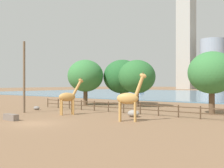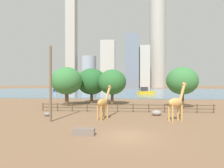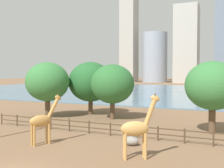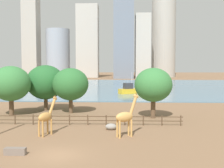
{
  "view_description": "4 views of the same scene",
  "coord_description": "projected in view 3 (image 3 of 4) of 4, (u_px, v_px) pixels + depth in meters",
  "views": [
    {
      "loc": [
        20.63,
        -15.28,
        3.52
      ],
      "look_at": [
        -1.89,
        13.51,
        3.48
      ],
      "focal_mm": 45.0,
      "sensor_mm": 36.0,
      "label": 1
    },
    {
      "loc": [
        -0.18,
        -14.47,
        4.4
      ],
      "look_at": [
        -3.08,
        24.97,
        4.18
      ],
      "focal_mm": 28.0,
      "sensor_mm": 36.0,
      "label": 2
    },
    {
      "loc": [
        12.38,
        -12.26,
        6.08
      ],
      "look_at": [
        -0.28,
        15.28,
        4.84
      ],
      "focal_mm": 45.0,
      "sensor_mm": 36.0,
      "label": 3
    },
    {
      "loc": [
        5.48,
        -23.06,
        7.58
      ],
      "look_at": [
        3.39,
        31.82,
        3.92
      ],
      "focal_mm": 45.0,
      "sensor_mm": 36.0,
      "label": 4
    }
  ],
  "objects": [
    {
      "name": "skyline_tower_short",
      "position": [
        129.0,
        4.0,
        181.98
      ],
      "size": [
        9.59,
        10.63,
        101.05
      ],
      "primitive_type": "cube",
      "color": "#ADA89E",
      "rests_on": "ground"
    },
    {
      "name": "harbor_water",
      "position": [
        196.0,
        92.0,
        86.45
      ],
      "size": [
        180.0,
        86.0,
        0.2
      ],
      "primitive_type": "cube",
      "color": "slate",
      "rests_on": "ground"
    },
    {
      "name": "tree_center_broad",
      "position": [
        91.0,
        82.0,
        40.76
      ],
      "size": [
        6.4,
        6.4,
        7.62
      ],
      "color": "brown",
      "rests_on": "ground"
    },
    {
      "name": "enclosure_fence",
      "position": [
        100.0,
        127.0,
        27.43
      ],
      "size": [
        26.12,
        0.14,
        1.3
      ],
      "color": "#4C3826",
      "rests_on": "ground"
    },
    {
      "name": "tree_left_large",
      "position": [
        212.0,
        86.0,
        27.72
      ],
      "size": [
        5.39,
        5.39,
        7.23
      ],
      "color": "brown",
      "rests_on": "ground"
    },
    {
      "name": "boulder_near_fence",
      "position": [
        131.0,
        141.0,
        23.46
      ],
      "size": [
        1.33,
        0.98,
        0.73
      ],
      "primitive_type": "ellipsoid",
      "color": "gray",
      "rests_on": "ground"
    },
    {
      "name": "tree_left_small",
      "position": [
        112.0,
        84.0,
        36.35
      ],
      "size": [
        5.66,
        5.66,
        7.15
      ],
      "color": "brown",
      "rests_on": "ground"
    },
    {
      "name": "tree_right_tall",
      "position": [
        47.0,
        82.0,
        37.92
      ],
      "size": [
        5.88,
        5.88,
        7.49
      ],
      "color": "brown",
      "rests_on": "ground"
    },
    {
      "name": "giraffe_companion",
      "position": [
        137.0,
        128.0,
        19.75
      ],
      "size": [
        2.74,
        1.9,
        4.66
      ],
      "rotation": [
        0.0,
        0.0,
        0.52
      ],
      "color": "tan",
      "rests_on": "ground"
    },
    {
      "name": "boat_ferry",
      "position": [
        89.0,
        87.0,
        101.58
      ],
      "size": [
        3.05,
        5.21,
        4.43
      ],
      "rotation": [
        0.0,
        0.0,
        1.85
      ],
      "color": "navy",
      "rests_on": "harbor_water"
    },
    {
      "name": "boat_sailboat",
      "position": [
        215.0,
        96.0,
        58.99
      ],
      "size": [
        6.66,
        4.81,
        5.68
      ],
      "rotation": [
        0.0,
        0.0,
        0.46
      ],
      "color": "gold",
      "rests_on": "harbor_water"
    },
    {
      "name": "ground_plane",
      "position": [
        198.0,
        92.0,
        89.18
      ],
      "size": [
        400.0,
        400.0,
        0.0
      ],
      "primitive_type": "plane",
      "color": "brown"
    },
    {
      "name": "skyline_block_central",
      "position": [
        186.0,
        44.0,
        162.76
      ],
      "size": [
        13.49,
        11.26,
        45.16
      ],
      "primitive_type": "cube",
      "color": "#B7B2A8",
      "rests_on": "ground"
    },
    {
      "name": "giraffe_tall",
      "position": [
        42.0,
        121.0,
        23.68
      ],
      "size": [
        1.83,
        2.88,
        4.26
      ],
      "rotation": [
        0.0,
        0.0,
        1.1
      ],
      "color": "#C18C47",
      "rests_on": "ground"
    },
    {
      "name": "skyline_tower_glass",
      "position": [
        155.0,
        58.0,
        174.28
      ],
      "size": [
        15.29,
        15.29,
        30.84
      ],
      "primitive_type": "cylinder",
      "color": "#939EAD",
      "rests_on": "ground"
    }
  ]
}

